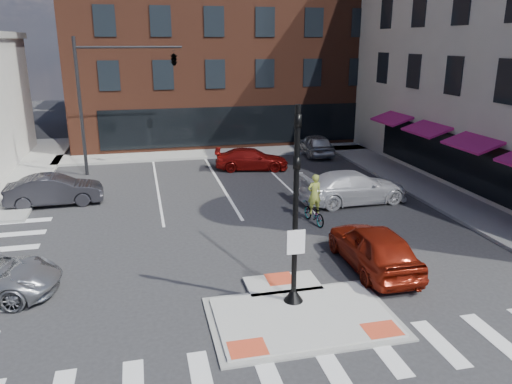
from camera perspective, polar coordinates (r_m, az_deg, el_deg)
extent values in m
plane|color=#28282B|center=(15.43, 4.73, -13.34)|extent=(120.00, 120.00, 0.00)
cube|color=gray|center=(15.01, 5.34, -14.17)|extent=(5.40, 3.60, 0.06)
cube|color=#A8A8A3|center=(14.99, 5.34, -14.07)|extent=(5.00, 3.20, 0.12)
cube|color=#A8A8A3|center=(16.74, 3.03, -10.50)|extent=(2.40, 1.40, 0.12)
cube|color=#D54325|center=(13.55, -0.98, -17.40)|extent=(1.00, 0.80, 0.01)
cube|color=#D54325|center=(14.69, 14.18, -14.98)|extent=(1.00, 0.80, 0.01)
cube|color=#D54325|center=(16.97, 2.75, -9.86)|extent=(0.90, 0.90, 0.01)
cube|color=gray|center=(34.20, -24.29, 2.42)|extent=(3.00, 20.00, 0.15)
cube|color=gray|center=(28.25, 19.55, 0.13)|extent=(3.00, 24.00, 0.15)
cube|color=gray|center=(36.22, -1.42, 4.66)|extent=(26.00, 3.00, 0.15)
cube|color=#54281A|center=(45.23, -4.22, 16.55)|extent=(24.00, 18.00, 15.00)
cube|color=black|center=(36.86, -1.76, 7.61)|extent=(20.00, 0.12, 2.80)
cube|color=black|center=(28.52, 21.91, 3.42)|extent=(0.12, 16.00, 2.60)
cube|color=#C01975|center=(27.87, 21.02, 6.07)|extent=(1.46, 3.00, 0.58)
cube|color=#C01975|center=(32.93, 15.23, 8.11)|extent=(1.46, 3.00, 0.58)
cube|color=slate|center=(64.70, -13.44, 14.03)|extent=(10.00, 12.00, 10.00)
cube|color=brown|center=(67.97, -2.10, 15.43)|extent=(12.00, 12.00, 12.00)
cone|color=black|center=(15.59, 4.30, -11.53)|extent=(0.60, 0.60, 0.45)
cylinder|color=black|center=(14.45, 4.55, -1.53)|extent=(0.16, 0.16, 5.80)
cube|color=white|center=(14.73, 4.59, -5.74)|extent=(0.55, 0.04, 0.75)
imported|color=black|center=(13.93, 4.75, 6.69)|extent=(0.18, 0.22, 1.10)
imported|color=black|center=(14.20, 4.64, 1.92)|extent=(0.18, 0.22, 1.10)
cylinder|color=black|center=(31.04, -19.42, 9.02)|extent=(0.20, 0.20, 8.00)
cylinder|color=black|center=(30.64, -14.28, 15.75)|extent=(6.00, 0.14, 0.14)
imported|color=black|center=(30.74, -9.38, 14.91)|extent=(0.48, 2.24, 0.90)
imported|color=maroon|center=(18.12, 13.29, -6.12)|extent=(1.96, 4.77, 1.62)
imported|color=white|center=(25.21, 11.11, 0.55)|extent=(5.58, 2.53, 1.58)
imported|color=#28282D|center=(26.33, -22.03, 0.20)|extent=(4.60, 1.80, 1.49)
imported|color=#BABEC2|center=(35.48, 6.81, 5.41)|extent=(2.06, 4.54, 1.51)
imported|color=maroon|center=(31.23, -0.50, 3.78)|extent=(4.82, 2.73, 1.32)
imported|color=#3F3F44|center=(22.17, 6.61, -2.41)|extent=(0.86, 1.85, 0.93)
imported|color=#C6D84C|center=(21.90, 6.69, -0.24)|extent=(0.71, 0.51, 1.79)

